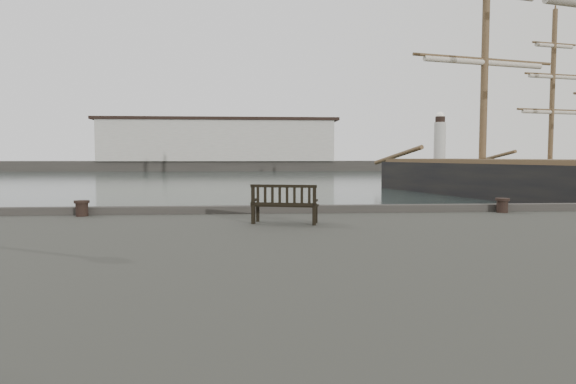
# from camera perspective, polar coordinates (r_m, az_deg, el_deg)

# --- Properties ---
(ground) EXTENTS (400.00, 400.00, 0.00)m
(ground) POSITION_cam_1_polar(r_m,az_deg,el_deg) (13.18, 3.19, -8.97)
(ground) COLOR black
(ground) RESTS_ON ground
(breakwater) EXTENTS (140.00, 9.50, 12.20)m
(breakwater) POSITION_cam_1_polar(r_m,az_deg,el_deg) (104.78, -5.90, 4.71)
(breakwater) COLOR #383530
(breakwater) RESTS_ON ground
(bench) EXTENTS (1.45, 0.79, 0.79)m
(bench) POSITION_cam_1_polar(r_m,az_deg,el_deg) (10.65, -0.35, -2.17)
(bench) COLOR black
(bench) RESTS_ON quay
(bollard_left) EXTENTS (0.44, 0.44, 0.37)m
(bollard_left) POSITION_cam_1_polar(r_m,az_deg,el_deg) (12.90, -21.93, -1.69)
(bollard_left) COLOR black
(bollard_left) RESTS_ON quay
(bollard_right) EXTENTS (0.40, 0.40, 0.36)m
(bollard_right) POSITION_cam_1_polar(r_m,az_deg,el_deg) (13.80, 22.71, -1.38)
(bollard_right) COLOR black
(bollard_right) RESTS_ON quay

